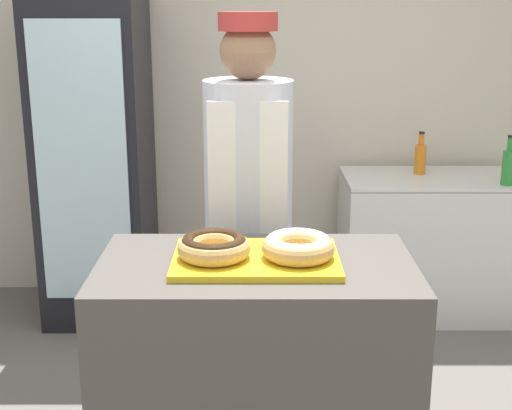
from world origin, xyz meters
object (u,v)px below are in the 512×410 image
at_px(donut_chocolate_glaze, 214,246).
at_px(baker_person, 248,210).
at_px(brownie_back_left, 228,239).
at_px(brownie_back_right, 284,239).
at_px(beverage_fridge, 96,159).
at_px(bottle_orange, 420,158).
at_px(serving_tray, 256,259).
at_px(bottle_green, 508,166).
at_px(chest_freezer, 431,244).
at_px(donut_light_glaze, 298,246).

height_order(donut_chocolate_glaze, baker_person, baker_person).
xyz_separation_m(brownie_back_left, brownie_back_right, (0.21, 0.00, 0.00)).
bearing_deg(beverage_fridge, bottle_orange, 2.56).
relative_size(serving_tray, bottle_green, 2.05).
height_order(serving_tray, donut_chocolate_glaze, donut_chocolate_glaze).
bearing_deg(beverage_fridge, donut_chocolate_glaze, -65.73).
bearing_deg(serving_tray, brownie_back_left, 126.42).
xyz_separation_m(beverage_fridge, chest_freezer, (1.99, 0.01, -0.53)).
xyz_separation_m(bottle_green, bottle_orange, (-0.43, 0.27, -0.01)).
relative_size(baker_person, beverage_fridge, 0.94).
relative_size(baker_person, bottle_green, 6.39).
relative_size(serving_tray, donut_chocolate_glaze, 2.28).
relative_size(chest_freezer, bottle_orange, 4.22).
distance_m(chest_freezer, bottle_green, 0.66).
distance_m(bottle_green, bottle_orange, 0.51).
bearing_deg(beverage_fridge, chest_freezer, 0.19).
height_order(baker_person, bottle_orange, baker_person).
height_order(brownie_back_right, beverage_fridge, beverage_fridge).
height_order(serving_tray, chest_freezer, serving_tray).
bearing_deg(baker_person, chest_freezer, 44.52).
xyz_separation_m(serving_tray, bottle_green, (1.41, 1.54, -0.01)).
height_order(brownie_back_right, bottle_orange, bottle_orange).
height_order(serving_tray, brownie_back_right, brownie_back_right).
xyz_separation_m(donut_light_glaze, brownie_back_right, (-0.04, 0.16, -0.03)).
bearing_deg(serving_tray, baker_person, 92.88).
bearing_deg(brownie_back_left, brownie_back_right, 0.00).
xyz_separation_m(donut_light_glaze, bottle_green, (1.26, 1.56, -0.07)).
distance_m(serving_tray, chest_freezer, 2.10).
height_order(chest_freezer, bottle_green, bottle_green).
xyz_separation_m(donut_chocolate_glaze, brownie_back_left, (0.04, 0.16, -0.03)).
bearing_deg(brownie_back_left, chest_freezer, 54.02).
xyz_separation_m(brownie_back_left, bottle_orange, (1.08, 1.68, -0.05)).
distance_m(baker_person, beverage_fridge, 1.40).
relative_size(donut_light_glaze, bottle_green, 0.90).
bearing_deg(chest_freezer, brownie_back_right, -120.84).
bearing_deg(bottle_green, brownie_back_right, -132.86).
bearing_deg(baker_person, brownie_back_left, -97.55).
bearing_deg(bottle_orange, brownie_back_left, -122.80).
bearing_deg(donut_light_glaze, brownie_back_left, 147.46).
xyz_separation_m(baker_person, bottle_green, (1.44, 0.88, 0.00)).
relative_size(beverage_fridge, bottle_green, 6.79).
bearing_deg(serving_tray, donut_chocolate_glaze, -172.74).
bearing_deg(donut_light_glaze, baker_person, 104.61).
bearing_deg(serving_tray, beverage_fridge, 118.34).
xyz_separation_m(serving_tray, donut_light_glaze, (0.14, -0.02, 0.06)).
bearing_deg(baker_person, bottle_orange, 48.72).
relative_size(beverage_fridge, bottle_orange, 7.52).
height_order(brownie_back_left, chest_freezer, brownie_back_left).
bearing_deg(brownie_back_left, baker_person, 82.45).
height_order(brownie_back_left, bottle_orange, bottle_orange).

